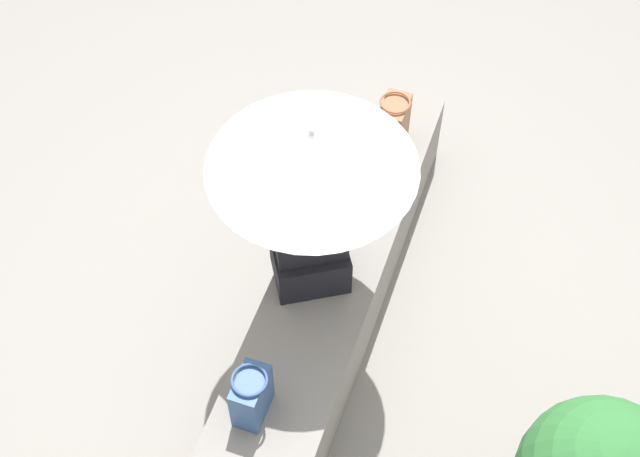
# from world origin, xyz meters

# --- Properties ---
(ground_plane) EXTENTS (14.00, 14.00, 0.00)m
(ground_plane) POSITION_xyz_m (0.00, 0.00, 0.00)
(ground_plane) COLOR gray
(stone_bench) EXTENTS (2.57, 0.49, 0.43)m
(stone_bench) POSITION_xyz_m (0.00, 0.00, 0.22)
(stone_bench) COLOR gray
(stone_bench) RESTS_ON ground
(person_seated) EXTENTS (0.42, 0.51, 0.90)m
(person_seated) POSITION_xyz_m (-0.06, 0.08, 0.82)
(person_seated) COLOR black
(person_seated) RESTS_ON stone_bench
(parasol) EXTENTS (0.87, 0.87, 1.05)m
(parasol) POSITION_xyz_m (-0.08, 0.05, 1.35)
(parasol) COLOR #B7B7BC
(parasol) RESTS_ON stone_bench
(handbag_black) EXTENTS (0.20, 0.15, 0.29)m
(handbag_black) POSITION_xyz_m (-0.80, 0.07, 0.57)
(handbag_black) COLOR #335184
(handbag_black) RESTS_ON stone_bench
(tote_bag_canvas) EXTENTS (0.21, 0.16, 0.32)m
(tote_bag_canvas) POSITION_xyz_m (0.87, -0.05, 0.59)
(tote_bag_canvas) COLOR brown
(tote_bag_canvas) RESTS_ON stone_bench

